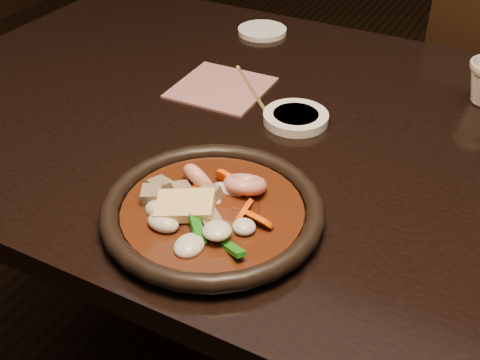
% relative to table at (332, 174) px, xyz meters
% --- Properties ---
extents(table, '(1.60, 0.90, 0.75)m').
position_rel_table_xyz_m(table, '(0.00, 0.00, 0.00)').
color(table, black).
rests_on(table, floor).
extents(plate, '(0.30, 0.30, 0.03)m').
position_rel_table_xyz_m(plate, '(-0.07, -0.28, 0.09)').
color(plate, black).
rests_on(plate, table).
extents(stirfry, '(0.19, 0.19, 0.07)m').
position_rel_table_xyz_m(stirfry, '(-0.07, -0.28, 0.10)').
color(stirfry, '#3E190B').
rests_on(stirfry, plate).
extents(soy_dish, '(0.11, 0.11, 0.02)m').
position_rel_table_xyz_m(soy_dish, '(-0.08, 0.01, 0.08)').
color(soy_dish, white).
rests_on(soy_dish, table).
extents(saucer_left, '(0.11, 0.11, 0.01)m').
position_rel_table_xyz_m(saucer_left, '(-0.30, 0.33, 0.08)').
color(saucer_left, white).
rests_on(saucer_left, table).
extents(chopsticks, '(0.18, 0.18, 0.01)m').
position_rel_table_xyz_m(chopsticks, '(-0.18, 0.06, 0.08)').
color(chopsticks, tan).
rests_on(chopsticks, table).
extents(napkin, '(0.17, 0.17, 0.00)m').
position_rel_table_xyz_m(napkin, '(-0.25, 0.06, 0.08)').
color(napkin, '#AA696A').
rests_on(napkin, table).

